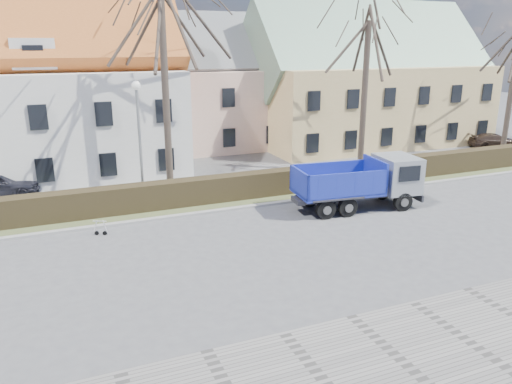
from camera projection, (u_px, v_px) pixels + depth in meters
name	position (u px, v px, depth m)	size (l,w,h in m)	color
ground	(269.00, 245.00, 20.05)	(120.00, 120.00, 0.00)	#4F4F52
sidewalk_near	(405.00, 365.00, 12.52)	(80.00, 5.00, 0.08)	gray
curb_far	(230.00, 209.00, 24.10)	(80.00, 0.30, 0.12)	gray
grass_strip	(220.00, 200.00, 25.51)	(80.00, 3.00, 0.10)	#47512E
hedge	(221.00, 190.00, 25.16)	(60.00, 0.90, 1.30)	black
building_pink	(211.00, 94.00, 38.03)	(10.80, 8.80, 8.00)	beige
building_yellow	(366.00, 88.00, 39.70)	(18.80, 10.80, 8.50)	tan
tree_1	(165.00, 73.00, 24.99)	(9.20, 9.20, 12.65)	#372E26
tree_2	(365.00, 82.00, 29.63)	(8.00, 8.00, 11.00)	#372E26
dump_truck	(353.00, 184.00, 23.98)	(6.40, 2.38, 2.56)	navy
streetlight	(140.00, 144.00, 23.99)	(0.48, 0.48, 6.16)	gray
cart_frame	(95.00, 227.00, 20.93)	(0.80, 0.46, 0.73)	silver
parked_car_b	(494.00, 141.00, 38.11)	(1.53, 3.75, 1.09)	#2D211A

